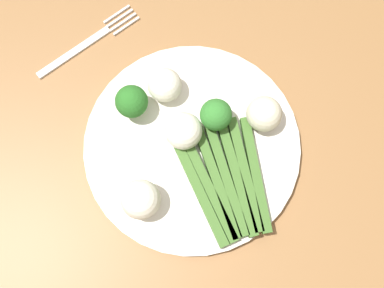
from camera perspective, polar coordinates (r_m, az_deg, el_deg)
The scene contains 11 objects.
ground_plane at distance 1.39m, azimuth 0.86°, elevation -11.20°, with size 6.00×6.00×0.02m, color #B7A88E.
dining_table at distance 0.73m, azimuth 1.62°, elevation -7.77°, with size 1.28×0.88×0.77m.
plate at distance 0.62m, azimuth 0.00°, elevation -0.30°, with size 0.28×0.28×0.01m, color silver.
asparagus_bundle at distance 0.60m, azimuth 4.24°, elevation -4.44°, with size 0.16×0.12×0.01m.
broccoli_front at distance 0.61m, azimuth -7.32°, elevation 5.11°, with size 0.04×0.04×0.05m.
broccoli_near_center at distance 0.60m, azimuth 2.91°, elevation 3.53°, with size 0.04×0.04×0.05m.
cauliflower_near_fork at distance 0.60m, azimuth -1.04°, elevation 1.60°, with size 0.05×0.05×0.05m, color white.
cauliflower_right at distance 0.62m, azimuth -3.34°, elevation 7.14°, with size 0.05×0.05×0.05m, color white.
cauliflower_back at distance 0.61m, azimuth 8.72°, elevation 3.62°, with size 0.05×0.05×0.05m, color beige.
cauliflower_edge at distance 0.58m, azimuth -6.23°, elevation -6.68°, with size 0.05×0.05×0.05m, color white.
fork at distance 0.70m, azimuth -12.38°, elevation 11.95°, with size 0.04×0.17×0.00m.
Camera 1 is at (0.07, -0.06, 1.38)m, focal length 44.05 mm.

